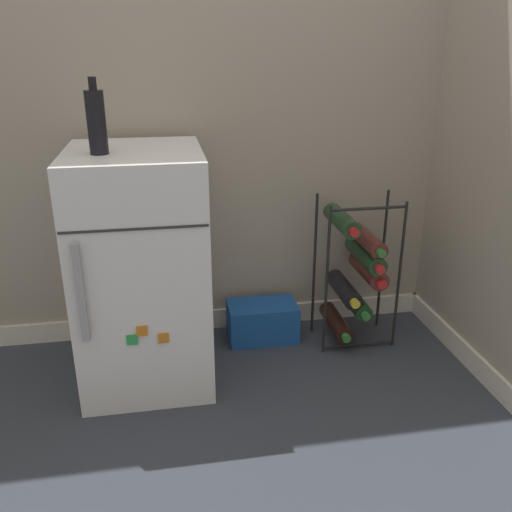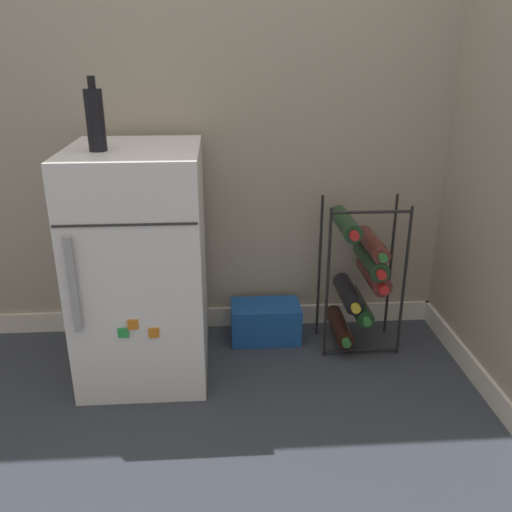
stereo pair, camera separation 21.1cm
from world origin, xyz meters
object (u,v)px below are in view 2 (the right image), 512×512
(wine_rack, at_px, (359,275))
(soda_box, at_px, (265,322))
(mini_fridge, at_px, (142,264))
(fridge_top_bottle, at_px, (95,119))

(wine_rack, xyz_separation_m, soda_box, (-0.38, 0.07, -0.24))
(mini_fridge, height_order, fridge_top_bottle, fridge_top_bottle)
(soda_box, xyz_separation_m, fridge_top_bottle, (-0.59, -0.23, 0.90))
(mini_fridge, xyz_separation_m, fridge_top_bottle, (-0.10, -0.06, 0.54))
(fridge_top_bottle, bearing_deg, soda_box, 21.65)
(mini_fridge, distance_m, soda_box, 0.63)
(mini_fridge, height_order, wine_rack, mini_fridge)
(soda_box, bearing_deg, mini_fridge, -160.46)
(mini_fridge, xyz_separation_m, soda_box, (0.49, 0.17, -0.36))
(mini_fridge, bearing_deg, wine_rack, 6.63)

